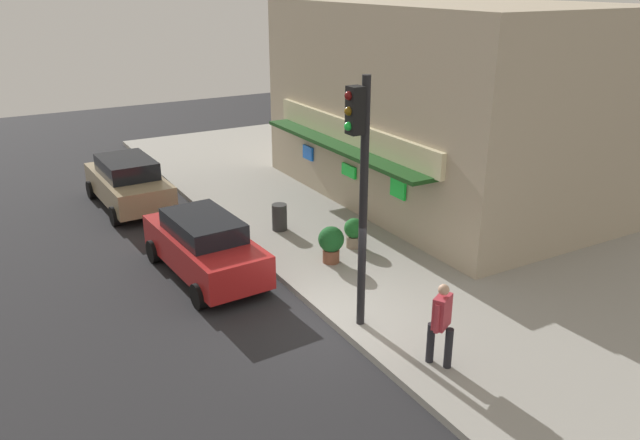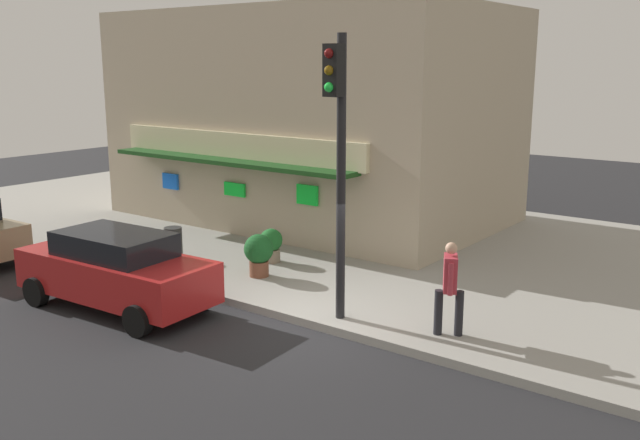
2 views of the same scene
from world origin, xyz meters
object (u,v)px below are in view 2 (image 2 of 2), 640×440
potted_plant_by_window (259,252)px  parked_car_red (116,269)px  potted_plant_by_doorway (271,244)px  trash_can (173,243)px  traffic_light (338,142)px  pedestrian (450,284)px

potted_plant_by_window → parked_car_red: (-1.26, -3.13, 0.11)m
potted_plant_by_window → potted_plant_by_doorway: bearing=117.2°
trash_can → potted_plant_by_window: bearing=3.2°
traffic_light → trash_can: bearing=170.1°
potted_plant_by_doorway → parked_car_red: (-0.69, -4.24, 0.22)m
pedestrian → potted_plant_by_window: pedestrian is taller
traffic_light → pedestrian: (2.14, 0.57, -2.52)m
parked_car_red → trash_can: bearing=117.8°
traffic_light → parked_car_red: 5.58m
trash_can → parked_car_red: size_ratio=0.18×
traffic_light → potted_plant_by_doorway: traffic_light is taller
trash_can → potted_plant_by_window: (2.83, 0.16, 0.17)m
potted_plant_by_doorway → potted_plant_by_window: size_ratio=0.85×
potted_plant_by_window → parked_car_red: 3.38m
traffic_light → trash_can: 6.82m
pedestrian → potted_plant_by_doorway: 6.13m
potted_plant_by_doorway → parked_car_red: size_ratio=0.19×
trash_can → potted_plant_by_doorway: potted_plant_by_doorway is taller
trash_can → pedestrian: bearing=-3.4°
potted_plant_by_window → traffic_light: bearing=-20.9°
traffic_light → potted_plant_by_doorway: bearing=148.2°
traffic_light → parked_car_red: bearing=-156.4°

